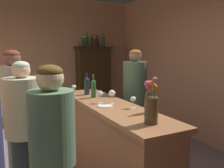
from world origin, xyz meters
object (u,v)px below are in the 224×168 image
display_bottle_center (93,41)px  bar_counter (110,145)px  wine_bottle_pinot (87,85)px  patron_by_cabinet (25,131)px  wine_glass_mid (112,94)px  display_bottle_midleft (87,40)px  wine_bottle_chardonnay (149,100)px  bartender (135,99)px  wine_glass_spare (100,94)px  display_bottle_right (103,41)px  display_bottle_left (83,41)px  display_bottle_midright (97,41)px  patron_in_grey (15,108)px  display_cabinet (93,80)px  patron_tall (53,154)px  cheese_plate (105,106)px  flower_arrangement (151,103)px  wine_glass_rear (133,100)px  wine_bottle_riesling (93,88)px  wine_glass_front (74,87)px

display_bottle_center → bar_counter: bearing=-108.8°
wine_bottle_pinot → patron_by_cabinet: size_ratio=0.20×
wine_glass_mid → display_bottle_midleft: display_bottle_midleft is taller
wine_bottle_chardonnay → bartender: 1.19m
bar_counter → display_bottle_midleft: bearing=73.5°
display_bottle_midleft → wine_glass_spare: bearing=-108.4°
wine_glass_spare → display_bottle_right: display_bottle_right is taller
wine_glass_mid → bartender: size_ratio=0.10×
display_bottle_center → display_bottle_right: (0.29, 0.00, 0.02)m
wine_glass_mid → display_bottle_left: bearing=76.2°
display_bottle_midright → patron_in_grey: display_bottle_midright is taller
wine_bottle_pinot → display_bottle_right: (1.32, 2.27, 0.73)m
display_cabinet → wine_glass_spare: display_cabinet is taller
patron_tall → display_cabinet: bearing=37.9°
cheese_plate → display_bottle_midright: (1.23, 3.04, 0.84)m
wine_glass_spare → patron_by_cabinet: 0.94m
flower_arrangement → display_bottle_left: (0.77, 3.78, 0.68)m
display_bottle_left → display_bottle_midright: size_ratio=1.09×
bar_counter → display_bottle_right: display_bottle_right is taller
display_bottle_midleft → bartender: (-0.19, -2.43, -0.98)m
display_cabinet → patron_in_grey: size_ratio=1.05×
cheese_plate → display_bottle_center: size_ratio=0.61×
bar_counter → wine_glass_rear: bearing=-63.6°
wine_glass_mid → patron_by_cabinet: (-1.00, 0.01, -0.30)m
wine_bottle_chardonnay → wine_bottle_riesling: bearing=101.9°
wine_glass_mid → bartender: bearing=38.4°
wine_glass_front → wine_glass_spare: bearing=-82.2°
display_bottle_center → display_bottle_midright: size_ratio=0.97×
wine_bottle_riesling → display_bottle_left: (0.78, 2.51, 0.72)m
wine_glass_spare → patron_tall: patron_tall is taller
display_bottle_right → bartender: bearing=-104.0°
display_bottle_right → cheese_plate: bearing=-114.6°
display_cabinet → patron_tall: bearing=-117.0°
bar_counter → display_cabinet: (1.02, 2.96, 0.39)m
wine_glass_mid → bartender: bartender is taller
display_bottle_midleft → display_bottle_midright: (0.25, 0.00, -0.02)m
flower_arrangement → bartender: size_ratio=0.25×
patron_tall → flower_arrangement: bearing=-35.0°
wine_bottle_riesling → cheese_plate: (-0.08, -0.53, -0.13)m
wine_glass_rear → flower_arrangement: bearing=-105.9°
wine_bottle_pinot → display_bottle_midright: (1.15, 2.27, 0.71)m
display_cabinet → patron_tall: size_ratio=1.12×
display_bottle_midleft → display_bottle_midright: size_ratio=1.14×
wine_bottle_chardonnay → patron_in_grey: patron_in_grey is taller
display_bottle_right → wine_bottle_chardonnay: bearing=-107.7°
wine_glass_rear → patron_by_cabinet: 1.19m
wine_glass_spare → patron_tall: size_ratio=0.10×
bar_counter → display_bottle_right: (1.29, 2.96, 1.38)m
display_bottle_left → bartender: 2.62m
display_cabinet → display_bottle_center: 0.97m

